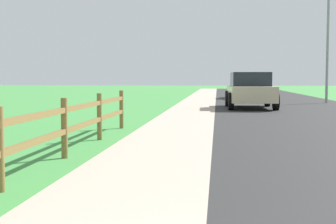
% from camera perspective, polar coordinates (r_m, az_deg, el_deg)
% --- Properties ---
extents(ground_plane, '(120.00, 120.00, 0.00)m').
position_cam_1_polar(ground_plane, '(25.94, 5.63, 1.03)').
color(ground_plane, '#418C41').
extents(road_asphalt, '(7.00, 66.00, 0.01)m').
position_cam_1_polar(road_asphalt, '(28.15, 12.79, 1.19)').
color(road_asphalt, '#292929').
rests_on(road_asphalt, ground).
extents(curb_concrete, '(6.00, 66.00, 0.01)m').
position_cam_1_polar(curb_concrete, '(28.11, -0.48, 1.29)').
color(curb_concrete, '#BFA593').
rests_on(curb_concrete, ground).
extents(grass_verge, '(5.00, 66.00, 0.00)m').
position_cam_1_polar(grass_verge, '(28.31, -3.50, 1.31)').
color(grass_verge, '#418C41').
rests_on(grass_verge, ground).
extents(rail_fence, '(0.11, 12.24, 1.02)m').
position_cam_1_polar(rail_fence, '(7.13, -15.14, -2.20)').
color(rail_fence, brown).
rests_on(rail_fence, ground).
extents(parked_suv_beige, '(2.20, 4.42, 1.61)m').
position_cam_1_polar(parked_suv_beige, '(22.03, 9.67, 2.60)').
color(parked_suv_beige, '#C6B793').
rests_on(parked_suv_beige, ground).
extents(parked_car_silver, '(2.23, 4.47, 1.57)m').
position_cam_1_polar(parked_car_silver, '(32.51, 9.48, 2.98)').
color(parked_car_silver, '#B7BABF').
rests_on(parked_car_silver, ground).
extents(street_lamp, '(1.17, 0.20, 6.47)m').
position_cam_1_polar(street_lamp, '(27.62, 18.56, 8.99)').
color(street_lamp, gray).
rests_on(street_lamp, ground).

